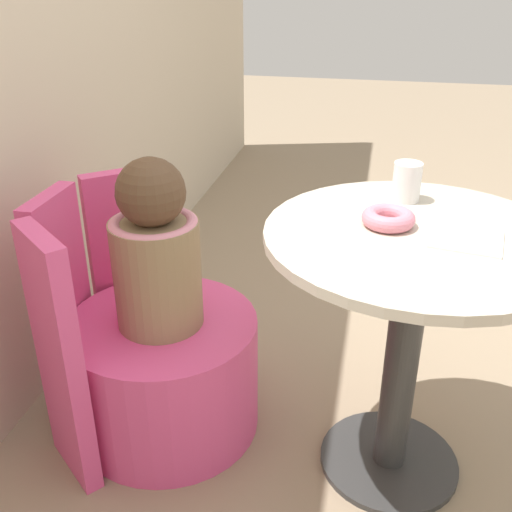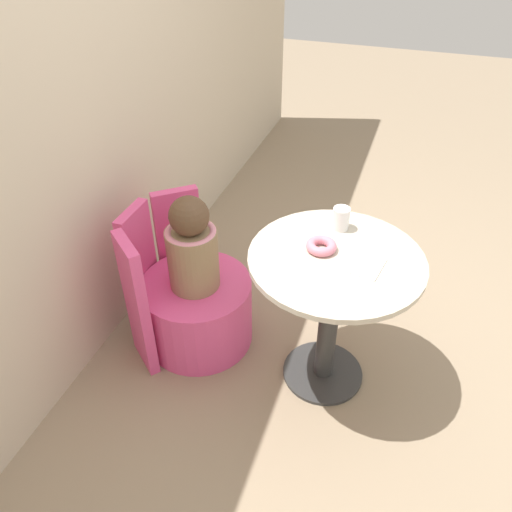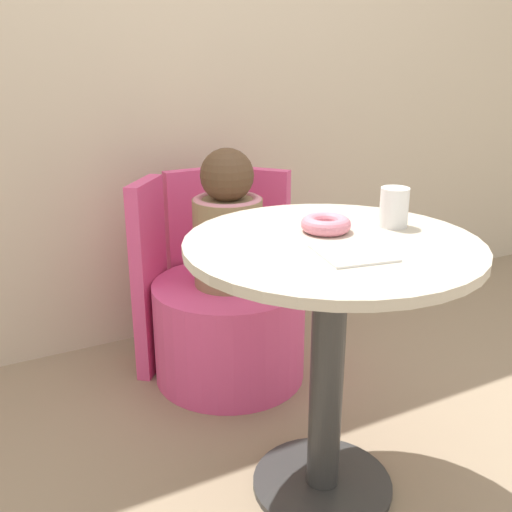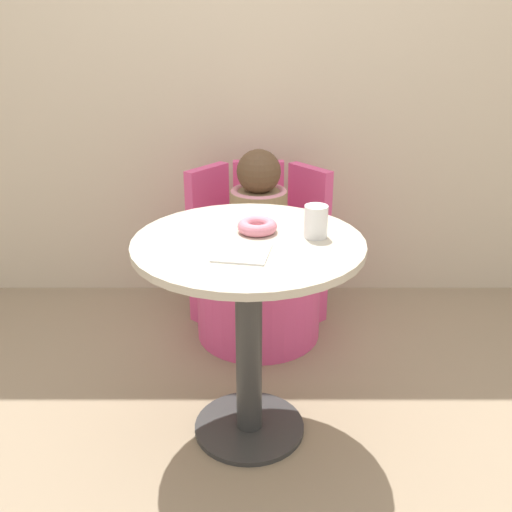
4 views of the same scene
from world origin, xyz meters
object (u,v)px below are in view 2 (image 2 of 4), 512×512
object	(u,v)px
tub_chair	(198,311)
child_figure	(192,247)
round_table	(332,292)
donut	(321,246)
cup	(341,218)

from	to	relation	value
tub_chair	child_figure	distance (m)	0.40
round_table	donut	world-z (taller)	donut
cup	tub_chair	bearing A→B (deg)	105.21
round_table	child_figure	size ratio (longest dim) A/B	1.51
donut	tub_chair	bearing A→B (deg)	89.30
round_table	donut	distance (m)	0.22
round_table	cup	bearing A→B (deg)	8.28
tub_chair	cup	xyz separation A→B (m)	(0.17, -0.64, 0.59)
round_table	cup	size ratio (longest dim) A/B	7.11
tub_chair	cup	world-z (taller)	cup
child_figure	donut	bearing A→B (deg)	-90.70
donut	round_table	bearing A→B (deg)	-111.19
tub_chair	cup	distance (m)	0.89
tub_chair	cup	bearing A→B (deg)	-74.79
donut	cup	bearing A→B (deg)	-12.72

